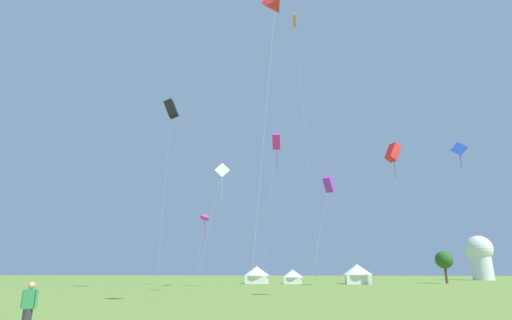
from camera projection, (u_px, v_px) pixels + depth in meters
kite_magenta_parafoil at (205, 218)px, 55.93m from camera, size 1.37×3.96×10.18m
kite_purple_box at (329, 184)px, 32.89m from camera, size 2.75×1.94×10.10m
kite_red_box at (393, 153)px, 56.68m from camera, size 2.75×2.37×20.68m
kite_white_diamond at (222, 174)px, 40.68m from camera, size 3.07×1.10×13.41m
kite_blue_diamond at (459, 151)px, 57.01m from camera, size 2.33×1.86×21.05m
kite_red_delta at (275, 6)px, 25.21m from camera, size 2.40×2.59×19.95m
kite_black_box at (171, 109)px, 49.93m from camera, size 2.03×1.32×23.97m
kite_magenta_box at (276, 142)px, 53.07m from camera, size 2.75×1.99×20.76m
kite_orange_diamond at (295, 25)px, 54.43m from camera, size 2.19×2.89×38.13m
person_spectator at (28, 310)px, 12.26m from camera, size 0.57×0.31×1.73m
festival_tent_center at (257, 274)px, 67.10m from camera, size 4.56×4.56×2.96m
festival_tent_left at (293, 276)px, 66.11m from camera, size 3.66×3.66×2.38m
festival_tent_right at (357, 273)px, 64.69m from camera, size 5.03×5.03×3.27m
observatory_dome at (480, 255)px, 94.91m from camera, size 6.40×6.40×10.80m
tree_distant_left at (444, 260)px, 68.25m from camera, size 3.07×3.07×5.61m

